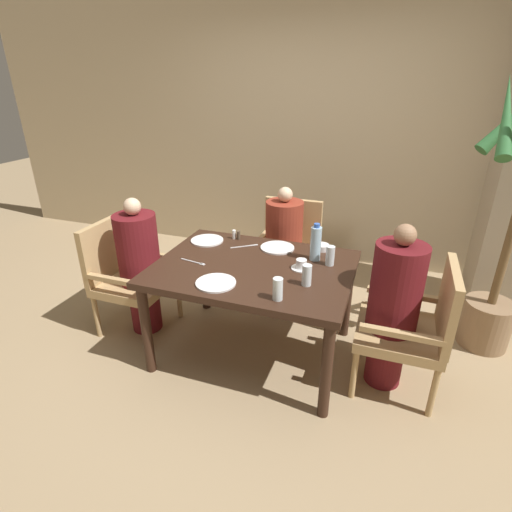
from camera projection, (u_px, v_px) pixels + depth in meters
ground_plane at (254, 350)px, 3.07m from camera, size 16.00×16.00×0.00m
wall_back at (316, 131)px, 4.14m from camera, size 8.00×0.06×2.80m
dining_table at (254, 276)px, 2.80m from camera, size 1.36×1.02×0.73m
chair_left_side at (126, 273)px, 3.20m from camera, size 0.54×0.54×0.90m
diner_in_left_chair at (140, 265)px, 3.12m from camera, size 0.32×0.32×1.12m
chair_far_side at (288, 248)px, 3.66m from camera, size 0.54×0.54×0.90m
diner_in_far_chair at (284, 246)px, 3.50m from camera, size 0.32×0.32×1.09m
chair_right_side at (415, 325)px, 2.54m from camera, size 0.54×0.54×0.90m
diner_in_right_chair at (393, 307)px, 2.54m from camera, size 0.32×0.32×1.15m
potted_palm at (509, 244)px, 2.80m from camera, size 0.75×0.79×2.03m
plate_main_left at (277, 248)px, 3.04m from camera, size 0.26×0.26×0.01m
plate_main_right at (207, 240)px, 3.17m from camera, size 0.26×0.26×0.01m
plate_dessert_center at (216, 283)px, 2.52m from camera, size 0.26×0.26×0.01m
teacup_with_saucer at (301, 265)px, 2.71m from camera, size 0.14×0.14×0.07m
bowl_small at (321, 247)px, 3.01m from camera, size 0.12×0.12×0.04m
water_bottle at (316, 243)px, 2.80m from camera, size 0.08×0.08×0.27m
glass_tall_near at (330, 256)px, 2.75m from camera, size 0.06×0.06×0.14m
glass_tall_mid at (307, 275)px, 2.48m from camera, size 0.06×0.06×0.14m
glass_tall_far at (278, 289)px, 2.32m from camera, size 0.06×0.06×0.14m
salt_shaker at (234, 234)px, 3.20m from camera, size 0.03×0.03×0.07m
pepper_shaker at (239, 235)px, 3.19m from camera, size 0.03×0.03×0.07m
fork_beside_plate at (195, 262)px, 2.81m from camera, size 0.21×0.05×0.00m
knife_beside_plate at (246, 246)px, 3.07m from camera, size 0.18×0.14×0.00m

